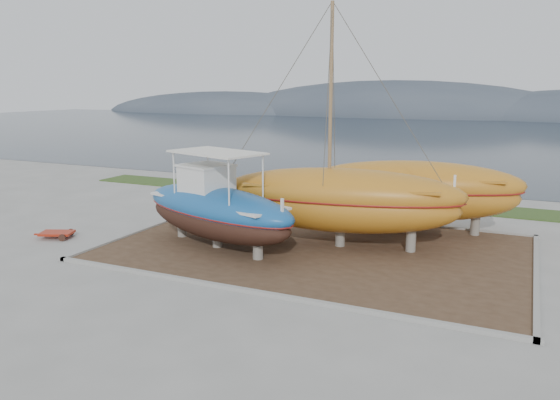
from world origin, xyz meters
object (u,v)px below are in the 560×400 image
at_px(blue_caique, 216,200).
at_px(white_dinghy, 209,211).
at_px(orange_sailboat, 343,129).
at_px(red_trailer, 57,235).
at_px(orange_bare_hull, 412,197).

xyz_separation_m(blue_caique, white_dinghy, (-2.84, 3.89, -1.59)).
bearing_deg(white_dinghy, orange_sailboat, -1.84).
xyz_separation_m(white_dinghy, orange_sailboat, (7.88, -1.41, 4.76)).
bearing_deg(red_trailer, blue_caique, -9.70).
distance_m(white_dinghy, red_trailer, 7.69).
bearing_deg(white_dinghy, red_trailer, -123.38).
height_order(orange_sailboat, red_trailer, orange_sailboat).
distance_m(orange_sailboat, orange_bare_hull, 5.90).
bearing_deg(blue_caique, orange_bare_hull, 59.17).
relative_size(blue_caique, orange_bare_hull, 0.86).
relative_size(orange_bare_hull, red_trailer, 4.72).
bearing_deg(orange_sailboat, orange_bare_hull, 49.70).
height_order(white_dinghy, orange_bare_hull, orange_bare_hull).
height_order(orange_sailboat, orange_bare_hull, orange_sailboat).
bearing_deg(orange_sailboat, red_trailer, -170.36).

